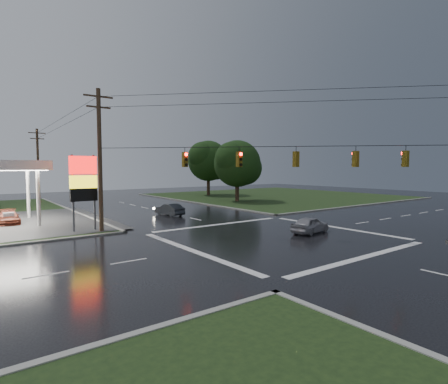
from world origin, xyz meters
TOP-DOWN VIEW (x-y plane):
  - ground at (0.00, 0.00)m, footprint 120.00×120.00m
  - grass_ne at (26.00, 26.00)m, footprint 36.00×36.00m
  - pylon_sign at (-10.50, 10.50)m, footprint 2.00×0.35m
  - utility_pole_nw at (-9.50, 9.50)m, footprint 2.20×0.32m
  - utility_pole_n at (-9.50, 38.00)m, footprint 2.20×0.32m
  - traffic_signals at (0.02, -0.02)m, footprint 26.87×26.87m
  - tree_ne_near at (14.14, 21.99)m, footprint 7.99×6.80m
  - tree_ne_far at (17.15, 33.99)m, footprint 8.46×7.20m
  - car_north at (-0.80, 14.85)m, footprint 1.76×3.91m
  - car_crossing at (3.25, -0.41)m, footprint 3.92×2.11m
  - car_pump at (-14.96, 18.19)m, footprint 1.82×4.21m

SIDE VIEW (x-z plane):
  - ground at x=0.00m, z-range 0.00..0.00m
  - grass_ne at x=26.00m, z-range 0.00..0.08m
  - car_pump at x=-14.96m, z-range 0.00..1.21m
  - car_north at x=-0.80m, z-range 0.00..1.25m
  - car_crossing at x=3.25m, z-range 0.00..1.27m
  - pylon_sign at x=-10.50m, z-range 1.01..7.01m
  - utility_pole_n at x=-9.50m, z-range 0.22..10.72m
  - tree_ne_near at x=14.14m, z-range 1.07..10.05m
  - utility_pole_nw at x=-9.50m, z-range 0.22..11.22m
  - tree_ne_far at x=17.15m, z-range 1.28..11.08m
  - traffic_signals at x=0.02m, z-range 5.75..7.22m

